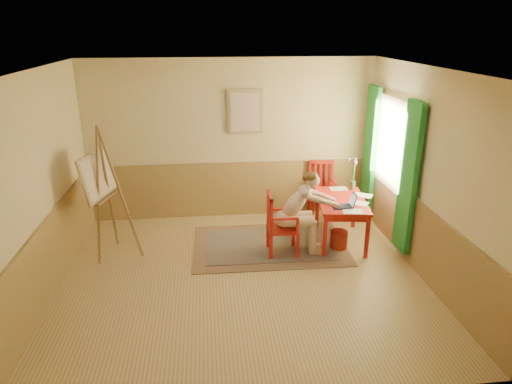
{
  "coord_description": "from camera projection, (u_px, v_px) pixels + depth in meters",
  "views": [
    {
      "loc": [
        -0.43,
        -5.48,
        3.29
      ],
      "look_at": [
        0.25,
        0.55,
        1.05
      ],
      "focal_mm": 31.77,
      "sensor_mm": 36.0,
      "label": 1
    }
  ],
  "objects": [
    {
      "name": "table",
      "position": [
        342.0,
        205.0,
        7.14
      ],
      "size": [
        0.88,
        1.29,
        0.72
      ],
      "color": "red",
      "rests_on": "room"
    },
    {
      "name": "room",
      "position": [
        241.0,
        182.0,
        5.81
      ],
      "size": [
        5.04,
        4.54,
        2.84
      ],
      "color": "tan",
      "rests_on": "ground"
    },
    {
      "name": "chair_back",
      "position": [
        322.0,
        190.0,
        8.14
      ],
      "size": [
        0.48,
        0.5,
        1.02
      ],
      "color": "red",
      "rests_on": "room"
    },
    {
      "name": "papers",
      "position": [
        353.0,
        199.0,
        7.11
      ],
      "size": [
        0.71,
        1.21,
        0.0
      ],
      "color": "white",
      "rests_on": "table"
    },
    {
      "name": "wastebasket",
      "position": [
        339.0,
        240.0,
        7.07
      ],
      "size": [
        0.35,
        0.35,
        0.29
      ],
      "primitive_type": "cylinder",
      "rotation": [
        0.0,
        0.0,
        -0.36
      ],
      "color": "#AA3025",
      "rests_on": "room"
    },
    {
      "name": "rug",
      "position": [
        269.0,
        245.0,
        7.2
      ],
      "size": [
        2.43,
        1.64,
        0.02
      ],
      "color": "#8C7251",
      "rests_on": "room"
    },
    {
      "name": "wainscot",
      "position": [
        238.0,
        221.0,
        6.87
      ],
      "size": [
        5.0,
        4.5,
        1.0
      ],
      "color": "#A17F46",
      "rests_on": "room"
    },
    {
      "name": "wall_portrait",
      "position": [
        245.0,
        112.0,
        7.72
      ],
      "size": [
        0.6,
        0.05,
        0.76
      ],
      "color": "tan",
      "rests_on": "room"
    },
    {
      "name": "window",
      "position": [
        389.0,
        157.0,
        7.11
      ],
      "size": [
        0.12,
        2.01,
        2.2
      ],
      "color": "white",
      "rests_on": "room"
    },
    {
      "name": "vase",
      "position": [
        353.0,
        175.0,
        7.47
      ],
      "size": [
        0.19,
        0.27,
        0.54
      ],
      "color": "#3F724C",
      "rests_on": "table"
    },
    {
      "name": "figure",
      "position": [
        300.0,
        209.0,
        6.74
      ],
      "size": [
        0.96,
        0.42,
        1.3
      ],
      "color": "beige",
      "rests_on": "room"
    },
    {
      "name": "laptop",
      "position": [
        345.0,
        204.0,
        6.8
      ],
      "size": [
        0.35,
        0.21,
        0.21
      ],
      "color": "#1E2338",
      "rests_on": "table"
    },
    {
      "name": "chair_left",
      "position": [
        279.0,
        224.0,
        6.79
      ],
      "size": [
        0.46,
        0.44,
        0.97
      ],
      "color": "red",
      "rests_on": "room"
    },
    {
      "name": "easel",
      "position": [
        101.0,
        181.0,
        6.54
      ],
      "size": [
        0.75,
        0.89,
        2.0
      ],
      "color": "olive",
      "rests_on": "room"
    }
  ]
}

